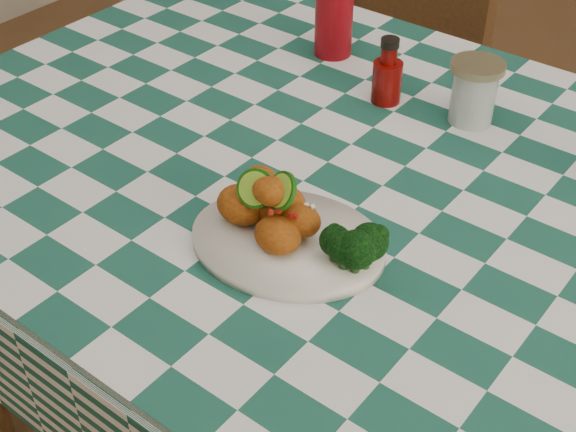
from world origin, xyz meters
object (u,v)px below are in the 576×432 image
Objects in this scene: ketchup_bottle at (388,70)px; wooden_chair_left at (361,82)px; red_tumbler at (334,23)px; plate at (288,242)px; mason_jar at (474,92)px; fried_chicken_pile at (274,205)px; dining_table at (367,360)px.

wooden_chair_left is (-0.35, 0.48, -0.35)m from ketchup_bottle.
wooden_chair_left is (-0.17, 0.39, -0.35)m from red_tumbler.
red_tumbler is at bearing 119.56° from plate.
ketchup_bottle is at bearing -26.92° from red_tumbler.
mason_jar is at bearing 12.23° from ketchup_bottle.
ketchup_bottle is 0.15m from mason_jar.
fried_chicken_pile is 1.28× the size of mason_jar.
wooden_chair_left is at bearing 114.21° from red_tumbler.
dining_table is 0.51m from mason_jar.
mason_jar is at bearing 85.16° from plate.
dining_table is 0.45m from plate.
dining_table is at bearing -93.23° from mason_jar.
wooden_chair_left is at bearing 116.13° from fried_chicken_pile.
wooden_chair_left reaches higher than ketchup_bottle.
plate is at bearing 0.00° from fried_chicken_pile.
dining_table is at bearing -48.72° from wooden_chair_left.
plate is 2.29× the size of ketchup_bottle.
dining_table is 0.52m from ketchup_bottle.
wooden_chair_left reaches higher than mason_jar.
wooden_chair_left is at bearing 117.31° from plate.
dining_table is 11.99× the size of fried_chicken_pile.
red_tumbler is 1.17× the size of mason_jar.
mason_jar is 0.11× the size of wooden_chair_left.
ketchup_bottle is at bearing -167.77° from mason_jar.
red_tumbler is 0.33m from mason_jar.
wooden_chair_left is at bearing 125.03° from dining_table.
plate reaches higher than dining_table.
red_tumbler reaches higher than fried_chicken_pile.
red_tumbler reaches higher than ketchup_bottle.
fried_chicken_pile is 1.10× the size of red_tumbler.
mason_jar is at bearing -35.40° from wooden_chair_left.
wooden_chair_left reaches higher than red_tumbler.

